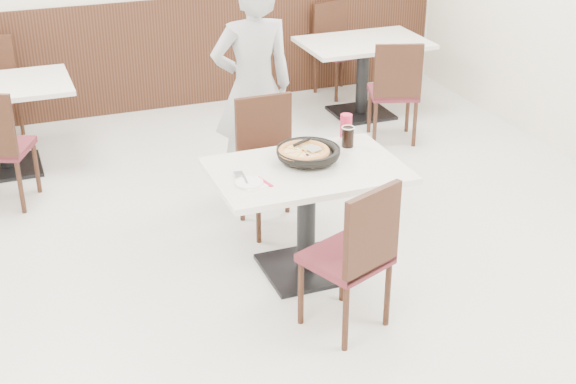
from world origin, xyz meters
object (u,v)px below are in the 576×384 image
object	(u,v)px
diner_person	(253,89)
bg_chair_right_far	(340,50)
cola_glass	(348,137)
bg_chair_right_near	(393,90)
side_plate	(249,183)
main_table	(306,221)
pizza_pan	(308,155)
pizza	(304,154)
bg_table_left	(1,128)
red_cup	(346,126)
bg_chair_left_near	(0,145)
chair_near	(345,255)
bg_table_right	(362,78)
chair_far	(273,167)

from	to	relation	value
diner_person	bg_chair_right_far	world-z (taller)	diner_person
cola_glass	bg_chair_right_near	bearing A→B (deg)	53.44
side_plate	bg_chair_right_near	distance (m)	2.84
main_table	bg_chair_right_far	world-z (taller)	bg_chair_right_far
pizza_pan	pizza	bearing A→B (deg)	-160.66
bg_table_left	bg_chair_right_near	world-z (taller)	bg_chair_right_near
red_cup	bg_chair_right_far	world-z (taller)	bg_chair_right_far
cola_glass	bg_chair_left_near	distance (m)	2.68
chair_near	bg_table_right	bearing A→B (deg)	40.37
red_cup	bg_chair_right_near	world-z (taller)	bg_chair_right_near
cola_glass	bg_table_right	xyz separation A→B (m)	(1.25, 2.34, -0.44)
chair_near	diner_person	size ratio (longest dim) A/B	0.54
pizza_pan	diner_person	world-z (taller)	diner_person
chair_near	bg_chair_left_near	xyz separation A→B (m)	(-1.76, 2.42, 0.00)
pizza_pan	chair_near	bearing A→B (deg)	-95.14
pizza	diner_person	world-z (taller)	diner_person
chair_far	side_plate	xyz separation A→B (m)	(-0.43, -0.75, 0.28)
main_table	bg_chair_left_near	world-z (taller)	bg_chair_left_near
red_cup	chair_far	bearing A→B (deg)	148.33
pizza	bg_chair_left_near	distance (m)	2.49
bg_chair_right_near	main_table	bearing A→B (deg)	-112.29
bg_table_left	bg_chair_right_far	world-z (taller)	bg_chair_right_far
main_table	red_cup	world-z (taller)	red_cup
pizza_pan	main_table	bearing A→B (deg)	-117.15
pizza_pan	bg_chair_right_near	xyz separation A→B (m)	(1.56, 1.78, -0.32)
cola_glass	pizza_pan	bearing A→B (deg)	-158.48
pizza_pan	bg_table_right	xyz separation A→B (m)	(1.59, 2.47, -0.42)
cola_glass	diner_person	world-z (taller)	diner_person
pizza	bg_chair_right_near	bearing A→B (deg)	48.36
red_cup	cola_glass	bearing A→B (deg)	-110.58
side_plate	bg_chair_right_far	world-z (taller)	bg_chair_right_far
chair_near	side_plate	bearing A→B (deg)	103.55
diner_person	bg_table_left	world-z (taller)	diner_person
pizza	bg_chair_left_near	xyz separation A→B (m)	(-1.79, 1.70, -0.34)
chair_near	pizza_pan	bearing A→B (deg)	62.51
pizza_pan	bg_chair_right_near	bearing A→B (deg)	48.81
bg_chair_left_near	bg_table_right	xyz separation A→B (m)	(3.42, 0.79, -0.10)
chair_near	bg_table_right	size ratio (longest dim) A/B	0.79
red_cup	diner_person	bearing A→B (deg)	114.24
bg_chair_left_near	bg_table_right	distance (m)	3.51
red_cup	bg_table_right	size ratio (longest dim) A/B	0.13
cola_glass	bg_chair_right_near	world-z (taller)	bg_chair_right_near
main_table	chair_near	size ratio (longest dim) A/B	1.26
chair_far	bg_table_right	world-z (taller)	chair_far
main_table	bg_chair_right_far	distance (m)	3.64
chair_far	side_plate	distance (m)	0.91
pizza	side_plate	xyz separation A→B (m)	(-0.43, -0.18, -0.05)
bg_table_right	bg_table_left	bearing A→B (deg)	-177.69
main_table	side_plate	world-z (taller)	side_plate
chair_far	pizza	distance (m)	0.67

